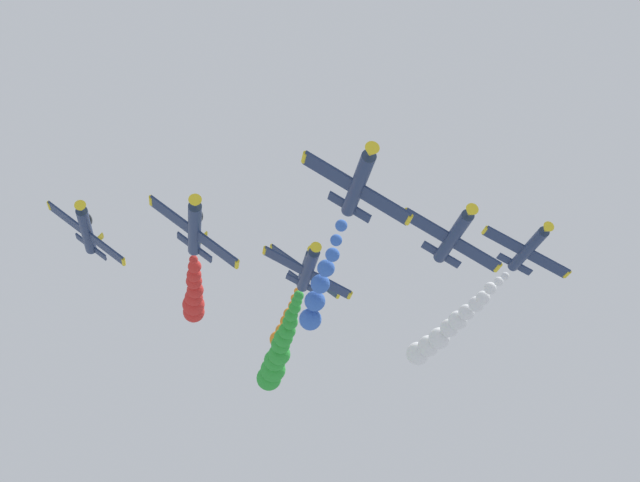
% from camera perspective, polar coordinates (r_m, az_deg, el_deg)
% --- Properties ---
extents(airplane_lead, '(8.40, 10.35, 5.20)m').
position_cam_1_polar(airplane_lead, '(66.72, 2.48, 3.70)').
color(airplane_lead, navy).
extents(smoke_trail_lead, '(2.45, 15.55, 5.12)m').
position_cam_1_polar(smoke_trail_lead, '(81.76, -0.11, -3.33)').
color(smoke_trail_lead, blue).
extents(airplane_left_inner, '(8.44, 10.35, 5.13)m').
position_cam_1_polar(airplane_left_inner, '(76.84, 8.53, 0.30)').
color(airplane_left_inner, navy).
extents(airplane_right_inner, '(7.95, 10.35, 5.91)m').
position_cam_1_polar(airplane_right_inner, '(75.04, -8.01, 0.82)').
color(airplane_right_inner, navy).
extents(smoke_trail_right_inner, '(2.29, 13.76, 2.61)m').
position_cam_1_polar(smoke_trail_right_inner, '(89.49, -8.06, -3.61)').
color(smoke_trail_right_inner, red).
extents(airplane_left_outer, '(8.69, 10.35, 4.64)m').
position_cam_1_polar(airplane_left_outer, '(84.57, -0.74, -1.82)').
color(airplane_left_outer, navy).
extents(smoke_trail_left_outer, '(3.55, 21.84, 5.65)m').
position_cam_1_polar(smoke_trail_left_outer, '(104.31, -2.75, -7.38)').
color(smoke_trail_left_outer, green).
extents(airplane_right_outer, '(8.61, 10.35, 4.81)m').
position_cam_1_polar(airplane_right_outer, '(90.96, 13.18, -0.49)').
color(airplane_right_outer, navy).
extents(smoke_trail_right_outer, '(6.94, 21.06, 5.35)m').
position_cam_1_polar(smoke_trail_right_outer, '(108.22, 7.85, -5.85)').
color(smoke_trail_right_outer, white).
extents(airplane_trailing, '(7.95, 10.35, 5.91)m').
position_cam_1_polar(airplane_trailing, '(87.35, -14.69, 0.69)').
color(airplane_trailing, navy).
extents(airplane_high_slot, '(8.04, 10.35, 5.77)m').
position_cam_1_polar(airplane_high_slot, '(98.25, -0.90, -1.77)').
color(airplane_high_slot, navy).
extents(smoke_trail_high_slot, '(2.95, 13.67, 3.79)m').
position_cam_1_polar(smoke_trail_high_slot, '(112.65, -2.28, -5.43)').
color(smoke_trail_high_slot, orange).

